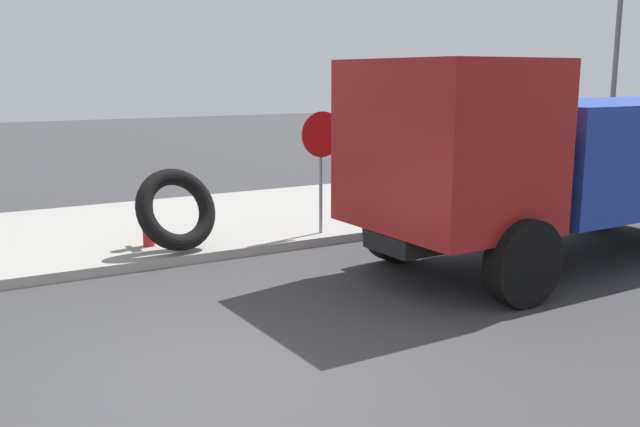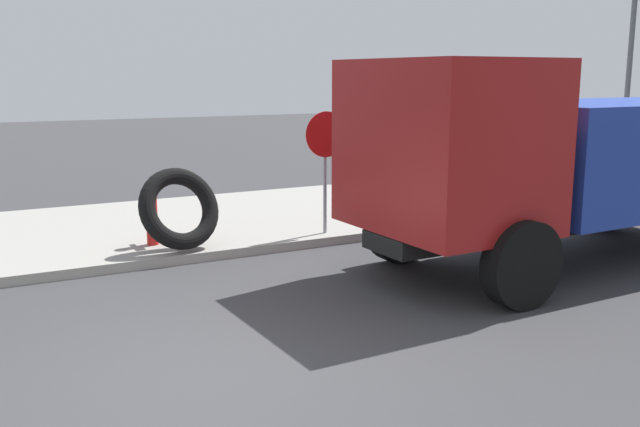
{
  "view_description": "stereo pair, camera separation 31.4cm",
  "coord_description": "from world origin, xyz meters",
  "px_view_note": "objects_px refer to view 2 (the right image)",
  "views": [
    {
      "loc": [
        -2.24,
        -5.86,
        2.81
      ],
      "look_at": [
        2.58,
        2.44,
        0.92
      ],
      "focal_mm": 39.81,
      "sensor_mm": 36.0,
      "label": 1
    },
    {
      "loc": [
        -1.96,
        -6.01,
        2.81
      ],
      "look_at": [
        2.58,
        2.44,
        0.92
      ],
      "focal_mm": 39.81,
      "sensor_mm": 36.0,
      "label": 2
    }
  ],
  "objects_px": {
    "stop_sign": "(326,150)",
    "street_light_pole": "(629,76)",
    "loose_tire": "(179,209)",
    "fire_hydrant": "(152,215)",
    "dump_truck_blue": "(568,157)"
  },
  "relations": [
    {
      "from": "stop_sign",
      "to": "street_light_pole",
      "type": "bearing_deg",
      "value": 5.93
    },
    {
      "from": "loose_tire",
      "to": "street_light_pole",
      "type": "relative_size",
      "value": 0.25
    },
    {
      "from": "fire_hydrant",
      "to": "dump_truck_blue",
      "type": "bearing_deg",
      "value": -33.07
    },
    {
      "from": "loose_tire",
      "to": "street_light_pole",
      "type": "height_order",
      "value": "street_light_pole"
    },
    {
      "from": "fire_hydrant",
      "to": "dump_truck_blue",
      "type": "distance_m",
      "value": 6.41
    },
    {
      "from": "fire_hydrant",
      "to": "stop_sign",
      "type": "xyz_separation_m",
      "value": [
        2.82,
        -0.56,
        0.94
      ]
    },
    {
      "from": "dump_truck_blue",
      "to": "street_light_pole",
      "type": "relative_size",
      "value": 1.35
    },
    {
      "from": "stop_sign",
      "to": "dump_truck_blue",
      "type": "xyz_separation_m",
      "value": [
        2.49,
        -2.89,
        0.04
      ]
    },
    {
      "from": "fire_hydrant",
      "to": "loose_tire",
      "type": "height_order",
      "value": "loose_tire"
    },
    {
      "from": "loose_tire",
      "to": "stop_sign",
      "type": "relative_size",
      "value": 0.63
    },
    {
      "from": "dump_truck_blue",
      "to": "stop_sign",
      "type": "bearing_deg",
      "value": 130.71
    },
    {
      "from": "fire_hydrant",
      "to": "loose_tire",
      "type": "xyz_separation_m",
      "value": [
        0.29,
        -0.52,
        0.16
      ]
    },
    {
      "from": "stop_sign",
      "to": "street_light_pole",
      "type": "height_order",
      "value": "street_light_pole"
    },
    {
      "from": "stop_sign",
      "to": "street_light_pole",
      "type": "xyz_separation_m",
      "value": [
        8.38,
        0.87,
        1.19
      ]
    },
    {
      "from": "fire_hydrant",
      "to": "loose_tire",
      "type": "distance_m",
      "value": 0.62
    }
  ]
}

